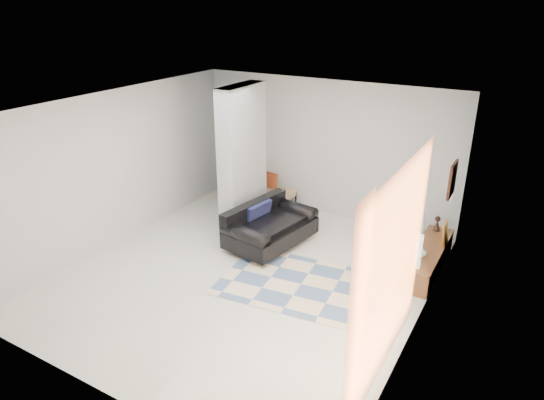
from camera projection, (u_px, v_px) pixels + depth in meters
The scene contains 17 objects.
floor at pixel (247, 275), 8.02m from camera, with size 6.00×6.00×0.00m, color white.
ceiling at pixel (243, 107), 6.93m from camera, with size 6.00×6.00×0.00m, color white.
wall_back at pixel (325, 149), 9.87m from camera, with size 6.00×6.00×0.00m, color silver.
wall_front at pixel (90, 292), 5.08m from camera, with size 6.00×6.00×0.00m, color silver.
wall_left at pixel (117, 168), 8.74m from camera, with size 6.00×6.00×0.00m, color silver.
wall_right at pixel (425, 238), 6.21m from camera, with size 6.00×6.00×0.00m, color silver.
partition_column at pixel (242, 159), 9.26m from camera, with size 0.35×1.20×2.80m, color #A0A4A7.
hallway_door at pixel (239, 152), 10.95m from camera, with size 0.85×0.06×2.04m, color silver.
curtain at pixel (393, 274), 5.31m from camera, with size 2.55×2.55×0.00m, color #F88441.
wall_art at pixel (452, 180), 7.48m from camera, with size 0.04×0.45×0.55m, color #38190F.
media_console at pixel (428, 258), 8.13m from camera, with size 0.45×1.85×0.80m.
loveseat at pixel (268, 226), 8.93m from camera, with size 1.25×1.84×0.76m.
daybed at pixel (257, 187), 10.61m from camera, with size 1.72×0.89×0.77m.
area_rug at pixel (301, 284), 7.76m from camera, with size 2.55×1.70×0.01m, color beige.
cylinder_lamp at pixel (418, 252), 7.37m from camera, with size 0.10×0.10×0.56m, color white.
bronze_figurine at pixel (437, 224), 8.61m from camera, with size 0.14×0.14×0.27m, color black, non-canonical shape.
vase at pixel (421, 252), 7.76m from camera, with size 0.17×0.17×0.18m, color silver.
Camera 1 is at (3.81, -5.78, 4.25)m, focal length 32.00 mm.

